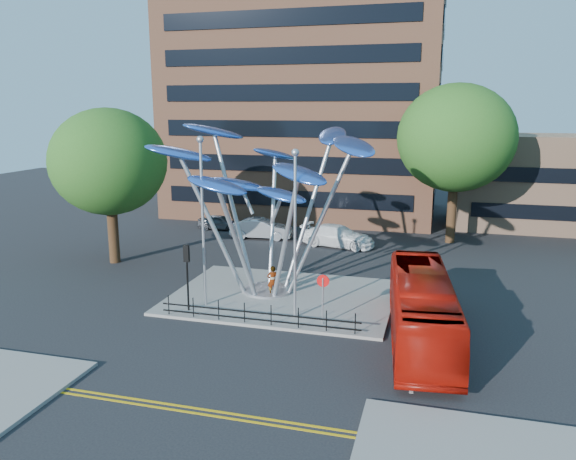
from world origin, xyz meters
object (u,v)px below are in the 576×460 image
(leaf_sculpture, at_px, (267,172))
(street_lamp_right, at_px, (295,219))
(red_bus, at_px, (422,308))
(no_entry_sign_island, at_px, (323,291))
(pedestrian, at_px, (273,281))
(tree_right, at_px, (456,138))
(traffic_light_island, at_px, (187,264))
(parked_car_mid, at_px, (261,229))
(parked_car_right, at_px, (338,236))
(street_lamp_left, at_px, (202,207))
(parked_car_left, at_px, (220,222))
(tree_left, at_px, (108,162))

(leaf_sculpture, xyz_separation_m, street_lamp_right, (2.57, -3.68, -1.78))
(leaf_sculpture, height_order, red_bus, leaf_sculpture)
(leaf_sculpture, height_order, no_entry_sign_island, leaf_sculpture)
(pedestrian, bearing_deg, tree_right, -146.98)
(traffic_light_island, relative_size, parked_car_mid, 0.70)
(parked_car_mid, height_order, parked_car_right, parked_car_mid)
(red_bus, bearing_deg, traffic_light_island, 172.10)
(street_lamp_left, xyz_separation_m, red_bus, (11.10, -1.34, -3.83))
(traffic_light_island, bearing_deg, parked_car_mid, 95.34)
(traffic_light_island, distance_m, red_bus, 11.66)
(parked_car_right, bearing_deg, parked_car_left, 83.46)
(leaf_sculpture, bearing_deg, tree_right, 56.69)
(street_lamp_right, relative_size, parked_car_mid, 1.69)
(red_bus, bearing_deg, tree_left, 152.94)
(parked_car_left, bearing_deg, traffic_light_island, -162.19)
(pedestrian, height_order, parked_car_left, pedestrian)
(tree_right, distance_m, parked_car_right, 11.50)
(tree_right, bearing_deg, parked_car_right, -156.11)
(tree_right, bearing_deg, street_lamp_right, -111.54)
(tree_right, xyz_separation_m, red_bus, (-1.40, -19.84, -6.51))
(tree_left, relative_size, parked_car_mid, 2.10)
(street_lamp_right, height_order, pedestrian, street_lamp_right)
(leaf_sculpture, distance_m, parked_car_mid, 14.74)
(tree_right, xyz_separation_m, parked_car_left, (-19.07, -0.43, -7.40))
(tree_left, xyz_separation_m, parked_car_left, (2.93, 11.57, -6.16))
(tree_right, relative_size, traffic_light_island, 3.54)
(street_lamp_right, relative_size, parked_car_left, 2.22)
(traffic_light_island, height_order, parked_car_right, traffic_light_island)
(leaf_sculpture, xyz_separation_m, pedestrian, (0.52, -0.76, -5.89))
(tree_left, bearing_deg, pedestrian, -18.12)
(red_bus, xyz_separation_m, parked_car_mid, (-13.17, 17.18, -0.72))
(red_bus, height_order, pedestrian, red_bus)
(tree_right, height_order, parked_car_right, tree_right)
(street_lamp_left, relative_size, parked_car_left, 2.36)
(street_lamp_left, height_order, parked_car_right, street_lamp_left)
(street_lamp_left, distance_m, no_entry_sign_island, 7.47)
(leaf_sculpture, bearing_deg, street_lamp_right, -55.09)
(leaf_sculpture, relative_size, traffic_light_island, 3.71)
(tree_right, height_order, traffic_light_island, tree_right)
(street_lamp_right, xyz_separation_m, parked_car_left, (-11.57, 18.57, -4.46))
(street_lamp_right, distance_m, pedestrian, 5.45)
(traffic_light_island, bearing_deg, tree_left, 140.19)
(street_lamp_left, xyz_separation_m, pedestrian, (2.96, 2.42, -4.38))
(tree_right, bearing_deg, red_bus, -94.04)
(parked_car_left, bearing_deg, parked_car_mid, -116.24)
(tree_left, bearing_deg, parked_car_right, 31.22)
(pedestrian, bearing_deg, street_lamp_right, 98.67)
(no_entry_sign_island, bearing_deg, pedestrian, 136.12)
(parked_car_left, bearing_deg, parked_car_right, -106.18)
(no_entry_sign_island, bearing_deg, parked_car_mid, 117.00)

